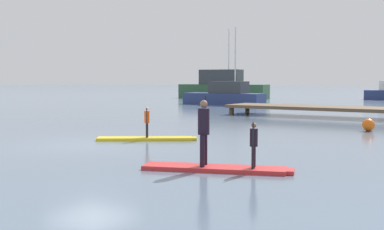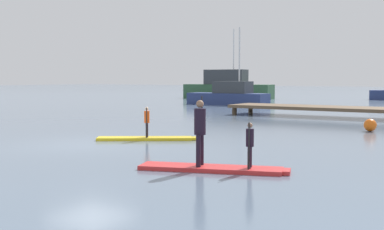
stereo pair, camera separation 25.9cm
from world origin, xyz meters
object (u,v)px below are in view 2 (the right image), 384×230
object	(u,v)px
paddler_adult	(200,128)
motor_boat_small_navy	(229,96)
fishing_boat_green_midground	(227,87)
mooring_buoy_near	(370,125)
paddler_child_solo	(147,120)
paddler_child_front	(250,143)
paddleboard_far	(213,168)
paddleboard_near	(147,139)

from	to	relation	value
paddler_adult	motor_boat_small_navy	bearing A→B (deg)	117.92
fishing_boat_green_midground	mooring_buoy_near	distance (m)	33.75
paddler_adult	fishing_boat_green_midground	world-z (taller)	fishing_boat_green_midground
motor_boat_small_navy	paddler_child_solo	bearing A→B (deg)	-67.61
fishing_boat_green_midground	paddler_child_solo	bearing A→B (deg)	-64.99
mooring_buoy_near	paddler_child_front	bearing A→B (deg)	-89.93
paddler_child_front	fishing_boat_green_midground	world-z (taller)	fishing_boat_green_midground
paddleboard_far	paddler_child_front	world-z (taller)	paddler_child_front
paddler_child_solo	motor_boat_small_navy	bearing A→B (deg)	112.39
paddleboard_near	motor_boat_small_navy	world-z (taller)	motor_boat_small_navy
paddler_adult	paddler_child_front	xyz separation A→B (m)	(1.13, 0.38, -0.31)
paddleboard_far	motor_boat_small_navy	bearing A→B (deg)	118.54
paddler_child_front	fishing_boat_green_midground	xyz separation A→B (m)	(-21.45, 36.96, 0.51)
mooring_buoy_near	paddler_adult	bearing A→B (deg)	-95.65
paddleboard_far	paddler_child_front	size ratio (longest dim) A/B	3.31
mooring_buoy_near	paddleboard_far	bearing A→B (deg)	-94.11
paddleboard_near	paddler_adult	world-z (taller)	paddler_adult
paddler_child_front	mooring_buoy_near	distance (m)	10.92
paddler_child_solo	paddler_child_front	size ratio (longest dim) A/B	0.99
mooring_buoy_near	paddler_child_solo	bearing A→B (deg)	-128.59
paddler_child_solo	motor_boat_small_navy	world-z (taller)	motor_boat_small_navy
paddler_child_front	motor_boat_small_navy	size ratio (longest dim) A/B	0.16
paddler_child_front	fishing_boat_green_midground	size ratio (longest dim) A/B	0.11
paddleboard_far	mooring_buoy_near	xyz separation A→B (m)	(0.80, 11.19, 0.21)
paddleboard_near	paddler_child_solo	distance (m)	0.65
paddler_child_front	fishing_boat_green_midground	distance (m)	42.74
paddleboard_near	paddler_adult	distance (m)	6.26
paddleboard_near	motor_boat_small_navy	size ratio (longest dim) A/B	0.47
fishing_boat_green_midground	paddleboard_near	bearing A→B (deg)	-65.01
paddleboard_far	mooring_buoy_near	bearing A→B (deg)	85.89
paddleboard_near	paddleboard_far	size ratio (longest dim) A/B	0.90
paddleboard_near	paddler_child_front	world-z (taller)	paddler_child_front
motor_boat_small_navy	paddleboard_near	bearing A→B (deg)	-67.64
paddleboard_near	mooring_buoy_near	size ratio (longest dim) A/B	6.22
fishing_boat_green_midground	paddler_child_front	bearing A→B (deg)	-59.86
paddleboard_near	paddler_child_front	size ratio (longest dim) A/B	2.97
paddler_child_solo	paddleboard_near	bearing A→B (deg)	161.57
paddleboard_near	paddler_adult	bearing A→B (deg)	-39.68
paddler_child_front	fishing_boat_green_midground	bearing A→B (deg)	120.14
paddler_child_solo	paddleboard_far	size ratio (longest dim) A/B	0.30
paddleboard_far	paddler_adult	distance (m)	1.01
paddleboard_far	paddler_adult	xyz separation A→B (m)	(-0.31, -0.10, 0.95)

